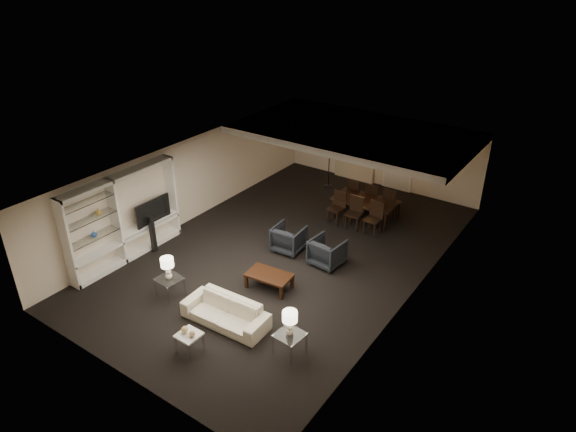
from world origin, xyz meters
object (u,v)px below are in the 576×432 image
(side_table_left, at_px, (170,287))
(chair_fm, at_px, (374,197))
(armchair_left, at_px, (289,238))
(side_table_right, at_px, (290,344))
(marble_table, at_px, (190,343))
(chair_nl, at_px, (336,208))
(vase_blue, at_px, (94,234))
(pendant_light, at_px, (362,150))
(table_lamp_right, at_px, (290,323))
(dining_table, at_px, (364,210))
(coffee_table, at_px, (269,281))
(television, at_px, (150,210))
(table_lamp_left, at_px, (168,269))
(vase_amber, at_px, (98,212))
(chair_nr, at_px, (373,219))
(floor_speaker, at_px, (153,234))
(sofa, at_px, (225,312))
(armchair_right, at_px, (327,252))
(chair_nm, at_px, (354,213))
(chair_fl, at_px, (357,193))
(chair_fr, at_px, (392,202))
(floor_lamp, at_px, (329,161))

(side_table_left, distance_m, chair_fm, 6.98)
(armchair_left, xyz_separation_m, side_table_right, (2.30, -3.30, -0.11))
(marble_table, distance_m, chair_nl, 6.51)
(vase_blue, bearing_deg, pendant_light, 62.79)
(table_lamp_right, distance_m, dining_table, 6.23)
(chair_fm, bearing_deg, coffee_table, 93.71)
(television, bearing_deg, pendant_light, -34.22)
(armchair_left, relative_size, chair_nl, 0.82)
(table_lamp_left, xyz_separation_m, vase_amber, (-2.17, -0.08, 0.87))
(table_lamp_left, distance_m, chair_nr, 5.97)
(marble_table, height_order, chair_nl, chair_nl)
(floor_speaker, height_order, chair_nl, floor_speaker)
(marble_table, xyz_separation_m, floor_speaker, (-3.57, 2.29, 0.31))
(vase_blue, bearing_deg, coffee_table, 26.33)
(sofa, height_order, chair_nl, chair_nl)
(marble_table, height_order, television, television)
(armchair_right, xyz_separation_m, chair_nm, (-0.35, 2.09, 0.12))
(armchair_right, xyz_separation_m, table_lamp_left, (-2.30, -3.30, 0.41))
(armchair_left, bearing_deg, sofa, 95.74)
(sofa, bearing_deg, armchair_right, 77.31)
(pendant_light, height_order, sofa, pendant_light)
(coffee_table, xyz_separation_m, chair_fm, (0.25, 5.09, 0.29))
(pendant_light, xyz_separation_m, chair_fl, (-0.09, -0.01, -1.43))
(coffee_table, bearing_deg, chair_fm, 87.19)
(armchair_right, bearing_deg, armchair_left, 4.61)
(floor_speaker, relative_size, chair_nr, 1.09)
(side_table_right, xyz_separation_m, dining_table, (-1.45, 6.04, 0.08))
(television, relative_size, chair_fl, 1.16)
(table_lamp_left, bearing_deg, pendant_light, 77.89)
(vase_blue, bearing_deg, table_lamp_right, 3.25)
(armchair_right, bearing_deg, chair_fl, -69.77)
(side_table_right, bearing_deg, armchair_right, 108.43)
(side_table_right, bearing_deg, vase_blue, -176.75)
(chair_nm, bearing_deg, side_table_right, -80.83)
(chair_fr, bearing_deg, coffee_table, 87.04)
(chair_nr, bearing_deg, side_table_left, -111.20)
(side_table_left, bearing_deg, armchair_left, 71.57)
(vase_amber, distance_m, floor_lamp, 7.94)
(sofa, xyz_separation_m, chair_nm, (0.25, 5.39, 0.20))
(chair_nl, height_order, chair_fm, same)
(television, relative_size, chair_fr, 1.16)
(side_table_right, relative_size, chair_nr, 0.55)
(coffee_table, relative_size, floor_lamp, 0.58)
(table_lamp_left, height_order, floor_lamp, floor_lamp)
(marble_table, height_order, vase_amber, vase_amber)
(chair_nl, height_order, chair_fl, same)
(side_table_left, bearing_deg, chair_fr, 69.15)
(pendant_light, distance_m, vase_amber, 7.69)
(side_table_left, relative_size, marble_table, 1.20)
(side_table_left, xyz_separation_m, television, (-2.14, 1.44, 0.82))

